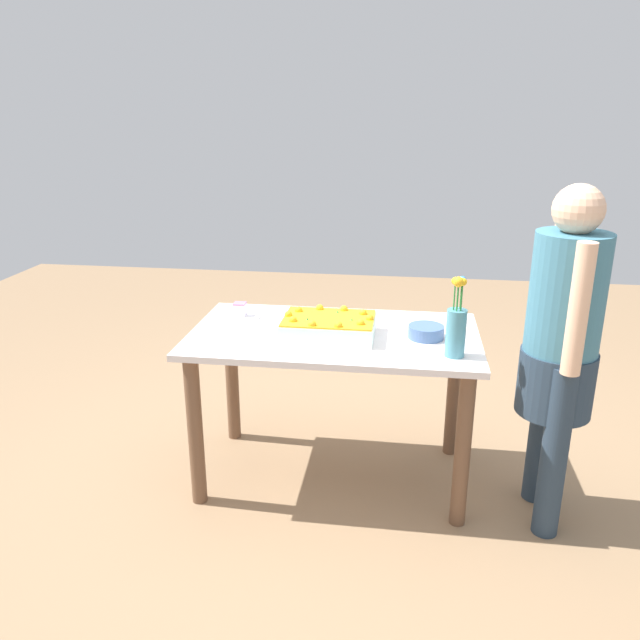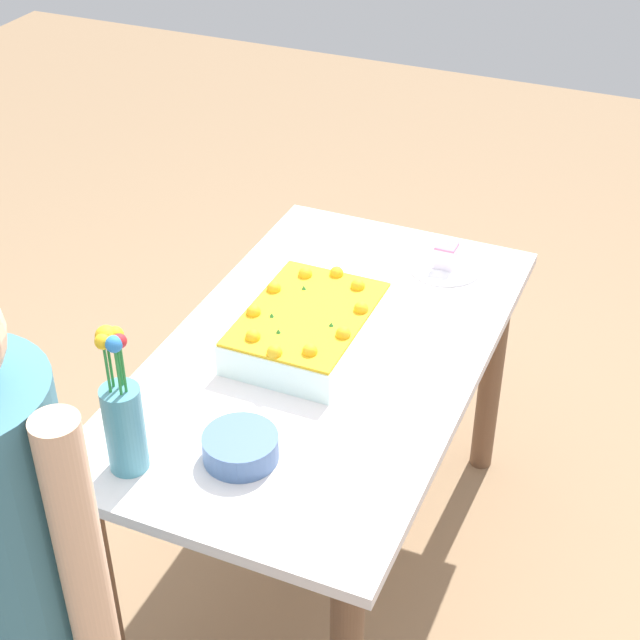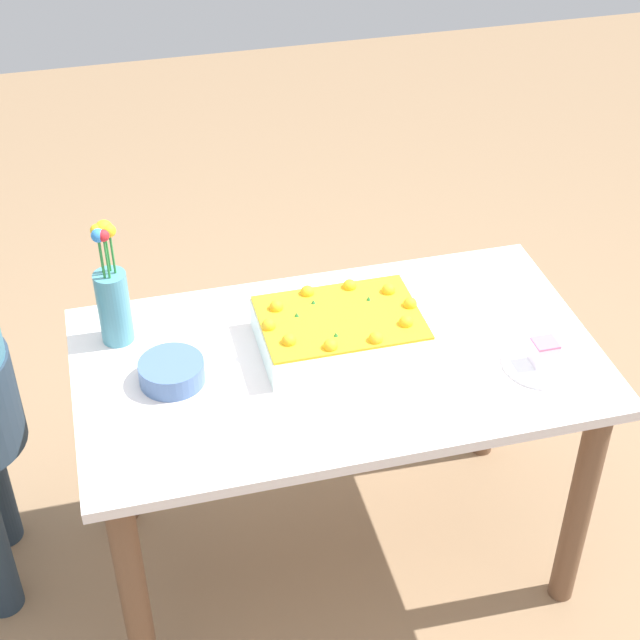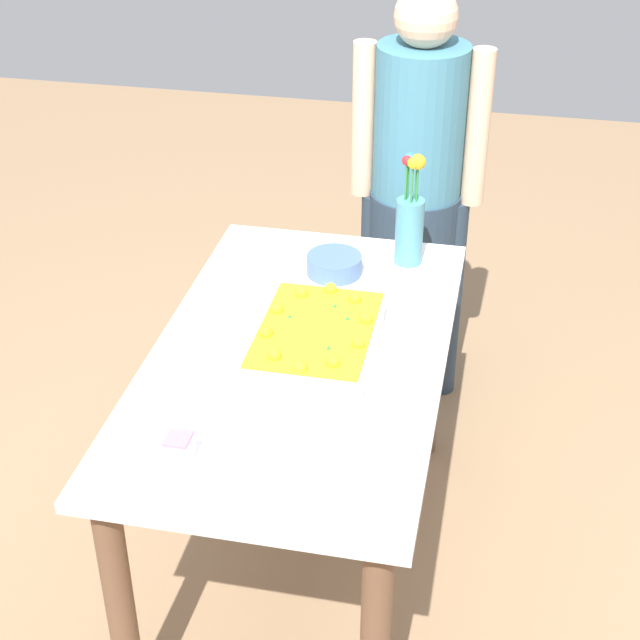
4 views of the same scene
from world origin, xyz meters
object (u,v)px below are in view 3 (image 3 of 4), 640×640
Objects in this scene: fruit_bowl at (172,372)px; serving_plate_with_slice at (543,359)px; sheet_cake at (340,330)px; flower_vase at (112,297)px; cake_knife at (500,291)px.

serving_plate_with_slice is at bearing -10.57° from fruit_bowl.
sheet_cake is 0.59m from flower_vase.
serving_plate_with_slice is 1.25× the size of fruit_bowl.
cake_knife is at bearing 86.06° from serving_plate_with_slice.
sheet_cake reaches higher than cake_knife.
sheet_cake is 0.52m from serving_plate_with_slice.
serving_plate_with_slice reaches higher than fruit_bowl.
cake_knife is 0.61× the size of flower_vase.
sheet_cake is 1.19× the size of flower_vase.
serving_plate_with_slice is at bearing -20.05° from flower_vase.
sheet_cake is 2.05× the size of serving_plate_with_slice.
flower_vase is at bearing 159.95° from serving_plate_with_slice.
sheet_cake is 2.56× the size of fruit_bowl.
sheet_cake is at bearing 5.08° from fruit_bowl.
flower_vase reaches higher than sheet_cake.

